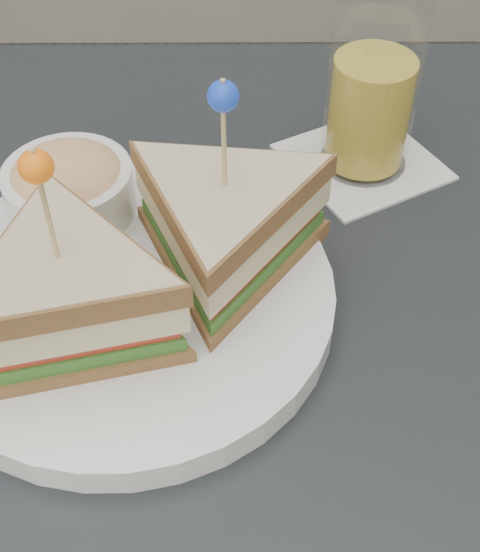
# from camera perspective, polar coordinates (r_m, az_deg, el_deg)

# --- Properties ---
(table) EXTENTS (0.80, 0.80, 0.75)m
(table) POSITION_cam_1_polar(r_m,az_deg,el_deg) (0.60, -0.96, -9.09)
(table) COLOR black
(table) RESTS_ON ground
(plate_meal) EXTENTS (0.36, 0.36, 0.17)m
(plate_meal) POSITION_cam_1_polar(r_m,az_deg,el_deg) (0.53, -7.74, 1.17)
(plate_meal) COLOR white
(plate_meal) RESTS_ON table
(drink_set) EXTENTS (0.16, 0.16, 0.15)m
(drink_set) POSITION_cam_1_polar(r_m,az_deg,el_deg) (0.65, 9.72, 12.94)
(drink_set) COLOR white
(drink_set) RESTS_ON table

